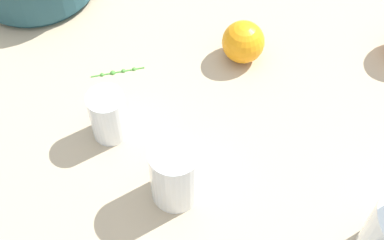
% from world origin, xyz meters
% --- Properties ---
extents(ground_plane, '(1.38, 1.05, 0.03)m').
position_xyz_m(ground_plane, '(0.00, 0.00, -0.01)').
color(ground_plane, tan).
extents(juice_glass, '(0.05, 0.05, 0.08)m').
position_xyz_m(juice_glass, '(-0.09, 0.09, 0.04)').
color(juice_glass, white).
rests_on(juice_glass, ground_plane).
extents(second_glass, '(0.07, 0.07, 0.10)m').
position_xyz_m(second_glass, '(-0.10, -0.05, 0.05)').
color(second_glass, white).
rests_on(second_glass, ground_plane).
extents(loose_orange_1, '(0.07, 0.07, 0.07)m').
position_xyz_m(loose_orange_1, '(0.16, 0.04, 0.04)').
color(loose_orange_1, orange).
rests_on(loose_orange_1, ground_plane).
extents(herb_sprig_1, '(0.07, 0.05, 0.01)m').
position_xyz_m(herb_sprig_1, '(-0.00, 0.17, 0.00)').
color(herb_sprig_1, '#468C35').
rests_on(herb_sprig_1, ground_plane).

